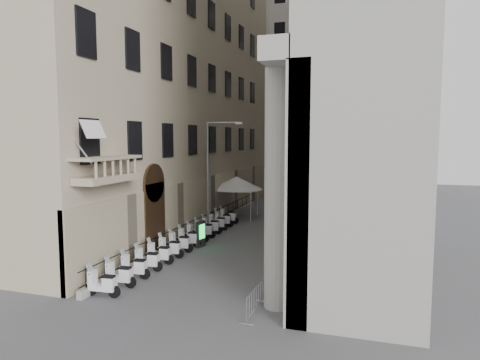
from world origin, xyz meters
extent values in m
plane|color=#525254|center=(0.00, 0.00, 0.00)|extent=(120.00, 120.00, 0.00)
cube|color=#B9A78E|center=(-7.50, 22.00, 17.00)|extent=(5.00, 36.00, 34.00)
cube|color=beige|center=(0.00, 48.00, 15.00)|extent=(22.00, 10.00, 30.00)
cylinder|color=white|center=(-5.20, 23.06, 1.26)|extent=(0.06, 0.06, 2.52)
cylinder|color=white|center=(-2.00, 23.06, 1.26)|extent=(0.06, 0.06, 2.52)
cylinder|color=white|center=(-5.20, 26.26, 1.26)|extent=(0.06, 0.06, 2.52)
cylinder|color=white|center=(-2.00, 26.26, 1.26)|extent=(0.06, 0.06, 2.52)
cube|color=silver|center=(-3.60, 24.66, 2.57)|extent=(3.43, 3.43, 0.14)
cone|color=silver|center=(-3.60, 24.66, 3.15)|extent=(4.58, 4.58, 1.14)
cylinder|color=gray|center=(-4.20, 19.08, 4.15)|extent=(0.16, 0.16, 8.30)
cylinder|color=gray|center=(-2.99, 19.36, 8.30)|extent=(2.45, 0.68, 0.12)
cube|color=gray|center=(-1.88, 19.62, 8.25)|extent=(0.56, 0.34, 0.16)
cube|color=black|center=(-2.80, 14.24, 0.85)|extent=(0.41, 0.84, 1.70)
cube|color=#19E54C|center=(-2.67, 14.21, 1.04)|extent=(0.16, 0.61, 0.95)
imported|color=black|center=(0.44, 24.44, 0.87)|extent=(0.64, 0.42, 1.74)
imported|color=black|center=(1.76, 33.41, 0.98)|extent=(1.21, 1.16, 1.96)
imported|color=black|center=(-0.90, 26.84, 0.92)|extent=(1.02, 0.79, 1.85)
camera|label=1|loc=(8.06, -11.27, 7.19)|focal=32.00mm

